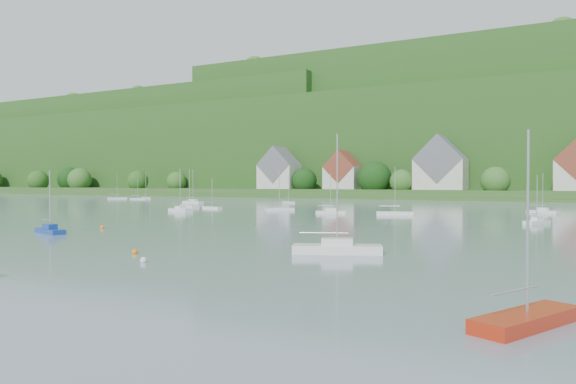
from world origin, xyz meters
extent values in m
cube|color=#254C1C|center=(0.00, 200.00, 1.50)|extent=(600.00, 60.00, 3.00)
cube|color=#1B4415|center=(0.00, 275.00, 20.00)|extent=(620.00, 160.00, 40.00)
cube|color=#1B4415|center=(-150.00, 260.00, 24.00)|extent=(200.00, 120.00, 52.00)
cube|color=#1B4415|center=(10.00, 270.00, 28.00)|extent=(240.00, 130.00, 60.00)
sphere|color=#275820|center=(-162.23, 187.01, 6.64)|extent=(11.19, 11.19, 11.19)
sphere|color=#275820|center=(-108.08, 191.48, 5.80)|extent=(8.61, 8.61, 8.61)
sphere|color=#224D17|center=(-119.76, 180.47, 5.94)|extent=(9.03, 9.03, 9.03)
sphere|color=#275820|center=(-6.80, 183.88, 5.66)|extent=(8.19, 8.19, 8.19)
sphere|color=#275820|center=(-51.96, 186.07, 5.11)|extent=(6.49, 6.49, 6.49)
sphere|color=#275820|center=(22.99, 179.93, 5.84)|extent=(8.73, 8.73, 8.73)
sphere|color=black|center=(-43.87, 185.86, 6.03)|extent=(9.32, 9.32, 9.32)
sphere|color=black|center=(-170.45, 193.35, 6.09)|extent=(9.50, 9.50, 9.50)
sphere|color=black|center=(-174.62, 191.87, 6.87)|extent=(11.91, 11.91, 11.91)
sphere|color=#224D17|center=(-182.02, 179.81, 6.22)|extent=(9.91, 9.91, 9.91)
sphere|color=black|center=(-17.00, 186.36, 6.87)|extent=(11.92, 11.92, 11.92)
sphere|color=#275820|center=(-119.71, 228.54, 51.84)|extent=(10.52, 10.52, 10.52)
sphere|color=#275820|center=(-223.02, 236.35, 52.41)|extent=(13.75, 13.75, 13.75)
sphere|color=#224D17|center=(-84.27, 263.14, 51.80)|extent=(10.29, 10.29, 10.29)
sphere|color=black|center=(-190.36, 258.01, 51.80)|extent=(10.31, 10.31, 10.31)
sphere|color=black|center=(-175.19, 233.35, 51.42)|extent=(8.14, 8.14, 8.14)
sphere|color=#275820|center=(-177.57, 262.59, 51.25)|extent=(7.15, 7.15, 7.15)
sphere|color=black|center=(-243.68, 258.03, 52.04)|extent=(11.66, 11.66, 11.66)
sphere|color=black|center=(-68.16, 251.39, 51.26)|extent=(7.18, 7.18, 7.18)
sphere|color=#275820|center=(-157.98, 221.69, 51.56)|extent=(8.89, 8.89, 8.89)
sphere|color=#224D17|center=(-234.52, 225.00, 51.36)|extent=(7.77, 7.77, 7.77)
sphere|color=black|center=(-193.31, 253.95, 51.74)|extent=(9.97, 9.97, 9.97)
sphere|color=#224D17|center=(39.50, 255.03, 60.25)|extent=(12.83, 12.83, 12.83)
sphere|color=#275820|center=(-39.93, 242.18, 59.43)|extent=(8.18, 8.18, 8.18)
sphere|color=#224D17|center=(1.11, 279.65, 60.23)|extent=(12.73, 12.73, 12.73)
sphere|color=#275820|center=(39.25, 231.29, 60.09)|extent=(11.95, 11.95, 11.95)
sphere|color=#275820|center=(-47.14, 274.29, 59.24)|extent=(7.07, 7.07, 7.07)
sphere|color=black|center=(-3.47, 243.31, 59.44)|extent=(8.21, 8.21, 8.21)
sphere|color=#275820|center=(-22.82, 267.10, 60.14)|extent=(12.24, 12.24, 12.24)
sphere|color=#275820|center=(-95.50, 235.90, 60.39)|extent=(13.65, 13.65, 13.65)
sphere|color=#224D17|center=(-39.98, 262.14, 42.10)|extent=(12.01, 12.01, 12.01)
sphere|color=black|center=(-3.70, 272.21, 42.75)|extent=(15.72, 15.72, 15.72)
sphere|color=#224D17|center=(10.88, 267.92, 41.84)|extent=(10.54, 10.54, 10.54)
sphere|color=#224D17|center=(-193.30, 298.62, 41.43)|extent=(8.18, 8.18, 8.18)
sphere|color=black|center=(-175.91, 289.59, 41.53)|extent=(8.74, 8.74, 8.74)
sphere|color=black|center=(-191.77, 268.51, 42.69)|extent=(15.38, 15.38, 15.38)
cube|color=beige|center=(-55.00, 187.00, 7.50)|extent=(14.00, 10.00, 9.00)
cube|color=slate|center=(-55.00, 187.00, 12.00)|extent=(14.00, 10.40, 14.00)
cube|color=beige|center=(-30.00, 189.00, 7.00)|extent=(12.00, 9.00, 8.00)
cube|color=brown|center=(-30.00, 189.00, 11.00)|extent=(12.00, 9.36, 12.00)
cube|color=beige|center=(5.00, 188.00, 8.00)|extent=(16.00, 11.00, 10.00)
cube|color=slate|center=(5.00, 188.00, 13.00)|extent=(16.00, 11.44, 16.00)
cube|color=navy|center=(-4.13, 44.98, 0.25)|extent=(5.11, 2.77, 0.49)
cube|color=navy|center=(-4.13, 44.98, 0.74)|extent=(1.93, 1.43, 0.50)
cylinder|color=silver|center=(-4.13, 44.98, 3.57)|extent=(0.10, 0.10, 6.16)
cylinder|color=silver|center=(-4.84, 45.20, 1.39)|extent=(2.61, 0.88, 0.08)
cube|color=silver|center=(29.07, 43.93, 0.33)|extent=(6.89, 4.27, 0.67)
cube|color=silver|center=(29.07, 43.93, 0.92)|extent=(2.66, 2.10, 0.50)
cylinder|color=silver|center=(29.07, 43.93, 4.84)|extent=(0.10, 0.10, 8.35)
cylinder|color=silver|center=(28.14, 43.55, 1.57)|extent=(3.43, 1.47, 0.08)
cube|color=#A9230E|center=(43.45, 27.97, 0.27)|extent=(3.67, 5.56, 0.54)
cylinder|color=silver|center=(43.45, 27.97, 3.94)|extent=(0.10, 0.10, 6.79)
cylinder|color=silver|center=(43.10, 27.23, 1.44)|extent=(1.34, 2.74, 0.08)
sphere|color=white|center=(19.31, 33.72, 0.00)|extent=(0.46, 0.46, 0.46)
sphere|color=orange|center=(15.61, 36.78, 0.00)|extent=(0.46, 0.46, 0.46)
sphere|color=orange|center=(-3.75, 51.81, 0.00)|extent=(0.48, 0.48, 0.48)
cube|color=silver|center=(18.46, 93.43, 0.30)|extent=(6.16, 3.30, 0.59)
cylinder|color=silver|center=(18.46, 93.43, 4.30)|extent=(0.10, 0.10, 7.42)
cylinder|color=silver|center=(17.61, 93.17, 1.49)|extent=(3.15, 1.02, 0.08)
cube|color=silver|center=(-40.91, 116.49, 0.32)|extent=(6.69, 3.22, 0.65)
cube|color=silver|center=(-40.91, 116.49, 0.90)|extent=(2.49, 1.74, 0.50)
cylinder|color=silver|center=(-40.91, 116.49, 4.68)|extent=(0.10, 0.10, 8.06)
cylinder|color=silver|center=(-41.85, 116.71, 1.55)|extent=(3.47, 0.88, 0.08)
cube|color=silver|center=(-77.09, 135.19, 0.24)|extent=(4.52, 3.99, 0.47)
cylinder|color=silver|center=(-77.09, 135.19, 3.43)|extent=(0.10, 0.10, 5.92)
cylinder|color=silver|center=(-77.64, 134.75, 1.37)|extent=(2.08, 1.69, 0.08)
cube|color=silver|center=(40.36, 83.21, 0.23)|extent=(3.14, 4.81, 0.47)
cube|color=silver|center=(40.36, 83.21, 0.72)|extent=(1.52, 1.87, 0.50)
cylinder|color=silver|center=(40.36, 83.21, 3.40)|extent=(0.10, 0.10, 5.86)
cylinder|color=silver|center=(40.07, 82.57, 1.37)|extent=(1.14, 2.38, 0.08)
cube|color=silver|center=(-20.60, 96.64, 0.23)|extent=(4.82, 2.23, 0.46)
cylinder|color=silver|center=(-20.60, 96.64, 3.37)|extent=(0.10, 0.10, 5.81)
cylinder|color=silver|center=(-21.28, 96.79, 1.36)|extent=(2.52, 0.60, 0.08)
cube|color=silver|center=(-5.03, 96.70, 0.28)|extent=(5.15, 4.95, 0.56)
cylinder|color=silver|center=(-5.03, 96.70, 4.05)|extent=(0.10, 0.10, 6.98)
cylinder|color=silver|center=(-5.65, 96.13, 1.46)|extent=(2.30, 2.15, 0.08)
cube|color=silver|center=(7.66, 91.83, 0.26)|extent=(5.23, 3.55, 0.51)
cube|color=silver|center=(7.66, 91.83, 0.76)|extent=(2.05, 1.69, 0.50)
cylinder|color=silver|center=(7.66, 91.83, 3.72)|extent=(0.10, 0.10, 6.41)
cylinder|color=silver|center=(6.97, 91.50, 1.41)|extent=(2.56, 1.32, 0.08)
cube|color=silver|center=(-85.14, 134.50, 0.30)|extent=(4.75, 5.81, 0.59)
cylinder|color=silver|center=(-85.14, 134.50, 4.29)|extent=(0.10, 0.10, 7.40)
cylinder|color=silver|center=(-85.65, 133.77, 1.49)|extent=(1.93, 2.72, 0.08)
cube|color=silver|center=(-28.22, 98.99, 0.31)|extent=(6.21, 4.35, 0.61)
cylinder|color=silver|center=(-28.22, 98.99, 4.43)|extent=(0.10, 0.10, 7.64)
cylinder|color=silver|center=(-29.03, 99.41, 1.51)|extent=(3.02, 1.63, 0.08)
cube|color=silver|center=(-19.17, 84.80, 0.29)|extent=(6.07, 3.48, 0.59)
cube|color=silver|center=(-19.17, 84.80, 0.84)|extent=(2.31, 1.76, 0.50)
cylinder|color=silver|center=(-19.17, 84.80, 4.24)|extent=(0.10, 0.10, 7.32)
cylinder|color=silver|center=(-20.00, 85.09, 1.49)|extent=(3.07, 1.14, 0.08)
cube|color=silver|center=(39.60, 110.38, 0.26)|extent=(5.36, 3.24, 0.52)
cube|color=silver|center=(39.60, 110.38, 0.77)|extent=(2.06, 1.61, 0.50)
cylinder|color=silver|center=(39.60, 110.38, 3.76)|extent=(0.10, 0.10, 6.48)
cylinder|color=silver|center=(38.87, 110.66, 1.42)|extent=(2.69, 1.11, 0.08)
cube|color=silver|center=(-79.23, 141.16, 0.32)|extent=(6.13, 5.19, 0.63)
cylinder|color=silver|center=(-79.23, 141.16, 4.58)|extent=(0.10, 0.10, 7.90)
cylinder|color=silver|center=(-79.99, 141.72, 1.53)|extent=(2.84, 2.13, 0.08)
cube|color=silver|center=(-20.39, 129.27, 0.26)|extent=(4.97, 4.56, 0.53)
cylinder|color=silver|center=(-20.39, 129.27, 3.83)|extent=(0.10, 0.10, 6.60)
cylinder|color=silver|center=(-20.99, 129.79, 1.43)|extent=(2.26, 1.95, 0.08)
camera|label=1|loc=(45.11, 5.91, 5.37)|focal=34.16mm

